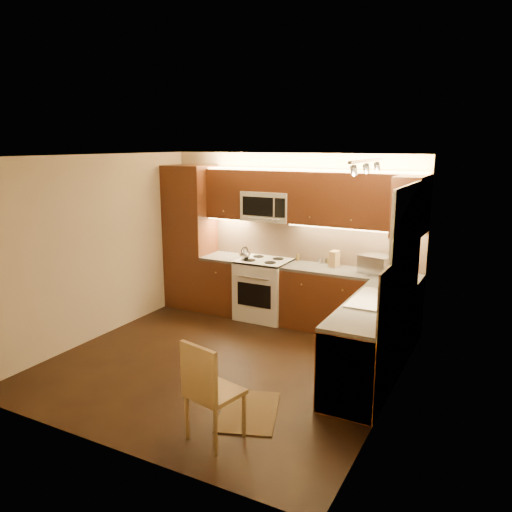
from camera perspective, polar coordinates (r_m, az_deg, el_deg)
The scene contains 37 objects.
floor at distance 6.34m, azimuth -3.58°, elevation -11.94°, with size 4.00×4.00×0.01m, color black.
ceiling at distance 5.76m, azimuth -3.93°, elevation 11.28°, with size 4.00×4.00×0.01m, color beige.
wall_back at distance 7.67m, azimuth 4.03°, elevation 2.23°, with size 4.00×0.01×2.50m, color beige.
wall_front at distance 4.41m, azimuth -17.43°, elevation -6.28°, with size 4.00×0.01×2.50m, color beige.
wall_left at distance 7.15m, azimuth -17.58°, elevation 0.90°, with size 0.01×4.00×2.50m, color beige.
wall_right at distance 5.21m, azimuth 15.44°, elevation -3.26°, with size 0.01×4.00×2.50m, color beige.
pantry at distance 8.23m, azimuth -7.42°, elevation 2.16°, with size 0.70×0.60×2.30m, color #471F0F.
base_cab_back_left at distance 8.04m, azimuth -3.41°, elevation -3.27°, with size 0.62×0.60×0.86m, color #471F0F.
counter_back_left at distance 7.93m, azimuth -3.45°, elevation -0.14°, with size 0.62×0.60×0.04m, color #383533.
base_cab_back_right at distance 7.25m, azimuth 10.55°, elevation -5.27°, with size 1.92×0.60×0.86m, color #471F0F.
counter_back_right at distance 7.12m, azimuth 10.70°, elevation -1.83°, with size 1.92×0.60×0.04m, color #383533.
base_cab_right at distance 5.90m, azimuth 12.94°, elevation -9.63°, with size 0.60×2.00×0.86m, color #471F0F.
counter_right at distance 5.75m, azimuth 13.17°, elevation -5.47°, with size 0.60×2.00×0.04m, color #383533.
dishwasher at distance 5.28m, azimuth 10.94°, elevation -12.28°, with size 0.58×0.60×0.84m, color silver.
backsplash_back at distance 7.54m, azimuth 6.43°, elevation 1.61°, with size 3.30×0.02×0.60m, color tan.
backsplash_right at distance 5.60m, azimuth 16.20°, elevation -2.72°, with size 0.02×2.00×0.60m, color tan.
upper_cab_back_left at distance 7.87m, azimuth -3.08°, elevation 7.11°, with size 0.62×0.35×0.75m, color #471F0F.
upper_cab_back_right at distance 7.06m, azimuth 11.33°, elevation 6.24°, with size 1.92×0.35×0.75m, color #471F0F.
upper_cab_bridge at distance 7.53m, azimuth 1.48°, elevation 8.55°, with size 0.76×0.35×0.31m, color #471F0F.
upper_cab_right_corner at distance 6.47m, azimuth 16.95°, elevation 5.36°, with size 0.35×0.50×0.75m, color #471F0F.
stove at distance 7.69m, azimuth 0.91°, elevation -3.76°, with size 0.76×0.65×0.92m, color silver, non-canonical shape.
microwave at distance 7.55m, azimuth 1.41°, elevation 5.70°, with size 0.76×0.38×0.44m, color silver, non-canonical shape.
window_frame at distance 5.66m, azimuth 16.71°, elevation 1.56°, with size 0.03×1.44×1.24m, color silver.
window_blinds at distance 5.66m, azimuth 16.51°, elevation 1.58°, with size 0.02×1.36×1.16m, color silver.
sink at distance 5.86m, azimuth 13.59°, elevation -4.17°, with size 0.52×0.86×0.15m, color silver, non-canonical shape.
faucet at distance 5.80m, azimuth 15.35°, elevation -3.67°, with size 0.20×0.04×0.30m, color silver, non-canonical shape.
track_light_bar at distance 5.52m, azimuth 12.47°, elevation 10.53°, with size 0.04×1.20×0.03m, color silver.
kettle at distance 7.58m, azimuth -1.30°, elevation 0.35°, with size 0.17×0.17×0.20m, color silver, non-canonical shape.
toaster_oven at distance 7.05m, azimuth 13.50°, elevation -0.90°, with size 0.42×0.31×0.25m, color silver.
knife_block at distance 7.30m, azimuth 8.90°, elevation -0.31°, with size 0.11×0.17×0.23m, color #996E45.
spice_jar_a at distance 7.45m, azimuth 7.29°, elevation -0.54°, with size 0.04×0.04×0.09m, color silver.
spice_jar_b at distance 7.62m, azimuth 4.78°, elevation -0.14°, with size 0.05×0.05×0.10m, color brown.
spice_jar_c at distance 7.47m, azimuth 7.76°, elevation -0.53°, with size 0.05×0.05×0.09m, color silver.
spice_jar_d at distance 7.45m, azimuth 8.29°, elevation -0.55°, with size 0.04×0.04×0.10m, color olive.
soap_bottle at distance 6.02m, azimuth 16.34°, elevation -3.71°, with size 0.08×0.09×0.19m, color silver.
rug at distance 5.28m, azimuth -0.83°, elevation -17.25°, with size 0.56×0.84×0.01m, color black.
dining_chair at distance 4.67m, azimuth -4.67°, elevation -14.93°, with size 0.42×0.42×0.96m, color #996E45, non-canonical shape.
Camera 1 is at (3.01, -4.92, 2.64)m, focal length 35.19 mm.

